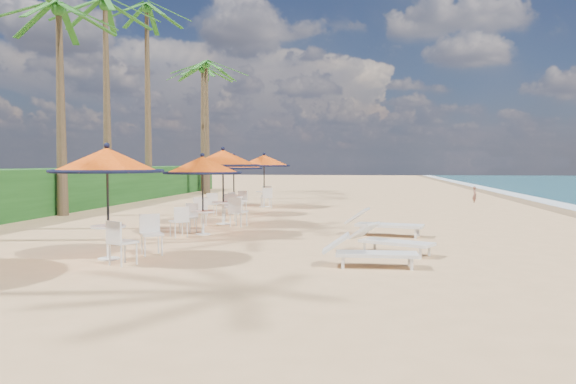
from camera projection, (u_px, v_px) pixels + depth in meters
name	position (u px, v px, depth m)	size (l,w,h in m)	color
ground	(366.00, 263.00, 11.48)	(160.00, 160.00, 0.00)	tan
scrub_hedge	(51.00, 189.00, 24.20)	(3.00, 40.00, 1.80)	#194716
station_0	(111.00, 171.00, 11.84)	(2.38, 2.38, 2.48)	black
station_1	(200.00, 172.00, 15.94)	(2.24, 2.24, 2.33)	black
station_2	(223.00, 168.00, 18.62)	(2.48, 2.56, 2.59)	black
station_3	(233.00, 170.00, 22.34)	(2.32, 2.32, 2.42)	black
station_4	(264.00, 165.00, 25.89)	(2.42, 2.46, 2.52)	black
lounger_near	(367.00, 251.00, 11.04)	(1.88, 0.63, 0.67)	silver
lounger_mid	(388.00, 239.00, 12.70)	(1.96, 1.45, 0.69)	silver
lounger_far	(381.00, 223.00, 15.78)	(2.25, 1.12, 0.77)	silver
palm_3	(59.00, 22.00, 21.41)	(5.00, 5.00, 8.18)	brown
palm_4	(105.00, 17.00, 26.52)	(5.00, 5.00, 9.77)	brown
palm_5	(147.00, 20.00, 31.43)	(5.00, 5.00, 10.97)	brown
palm_6	(206.00, 72.00, 36.23)	(5.00, 5.00, 8.66)	brown
palm_7	(203.00, 76.00, 39.59)	(5.00, 5.00, 8.92)	brown
person	(475.00, 194.00, 28.64)	(0.33, 0.21, 0.89)	brown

